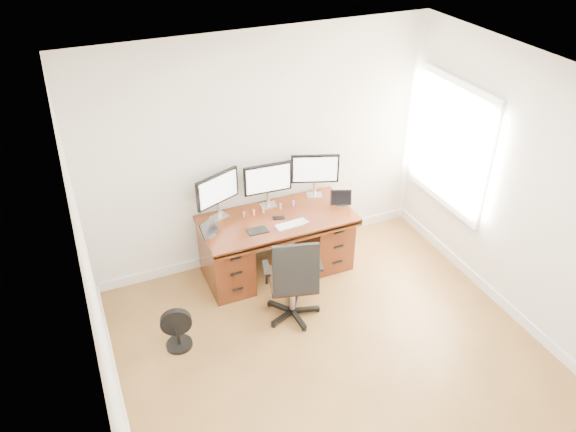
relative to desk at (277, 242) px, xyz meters
name	(u,v)px	position (x,y,z in m)	size (l,w,h in m)	color
ground	(352,383)	(0.00, -1.83, -0.40)	(4.50, 4.50, 0.00)	brown
back_wall	(261,152)	(0.00, 0.42, 0.95)	(4.00, 0.10, 2.70)	white
right_wall	(544,208)	(2.00, -1.72, 0.95)	(0.10, 4.50, 2.70)	white
desk	(277,242)	(0.00, 0.00, 0.00)	(1.70, 0.80, 0.75)	#4D210F
office_chair	(293,292)	(-0.15, -0.82, -0.06)	(0.67, 0.67, 1.04)	black
floor_fan	(177,329)	(-1.35, -0.74, -0.18)	(0.31, 0.26, 0.45)	black
monitor_left	(218,190)	(-0.58, 0.24, 0.68)	(0.52, 0.24, 0.53)	silver
monitor_center	(268,180)	(0.00, 0.24, 0.68)	(0.55, 0.15, 0.53)	silver
monitor_right	(315,170)	(0.58, 0.24, 0.68)	(0.53, 0.22, 0.53)	silver
tablet_left	(210,229)	(-0.78, -0.08, 0.43)	(0.23, 0.19, 0.19)	silver
tablet_right	(341,199)	(0.76, -0.08, 0.43)	(0.25, 0.15, 0.19)	silver
keyboard	(289,225)	(0.05, -0.23, 0.36)	(0.29, 0.12, 0.01)	white
trackpad	(302,222)	(0.21, -0.22, 0.35)	(0.12, 0.12, 0.01)	#B9BCC0
drawing_tablet	(257,231)	(-0.29, -0.19, 0.35)	(0.22, 0.14, 0.01)	black
phone	(279,218)	(0.01, -0.05, 0.35)	(0.13, 0.06, 0.01)	black
figurine_brown	(244,214)	(-0.34, 0.12, 0.39)	(0.03, 0.03, 0.08)	#896346
figurine_orange	(254,212)	(-0.22, 0.12, 0.39)	(0.03, 0.03, 0.08)	#EA693C
figurine_yellow	(263,210)	(-0.11, 0.12, 0.39)	(0.03, 0.03, 0.08)	#E5B378
figurine_pink	(280,206)	(0.10, 0.12, 0.39)	(0.03, 0.03, 0.08)	pink
figurine_purple	(293,203)	(0.26, 0.12, 0.39)	(0.03, 0.03, 0.08)	#A65CE2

